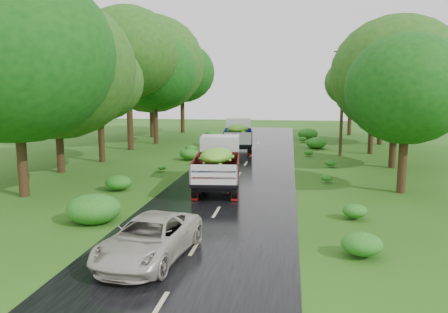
% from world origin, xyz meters
% --- Properties ---
extents(ground, '(120.00, 120.00, 0.00)m').
position_xyz_m(ground, '(0.00, 0.00, 0.00)').
color(ground, '#1F470F').
rests_on(ground, ground).
extents(road, '(6.50, 80.00, 0.02)m').
position_xyz_m(road, '(0.00, 5.00, 0.01)').
color(road, black).
rests_on(road, ground).
extents(road_lines, '(0.12, 69.60, 0.00)m').
position_xyz_m(road_lines, '(0.00, 6.00, 0.02)').
color(road_lines, '#BFB78C').
rests_on(road_lines, road).
extents(truck_near, '(2.68, 6.11, 2.49)m').
position_xyz_m(truck_near, '(-0.65, 8.43, 1.41)').
color(truck_near, black).
rests_on(truck_near, ground).
extents(truck_far, '(2.81, 6.31, 2.57)m').
position_xyz_m(truck_far, '(-1.30, 22.44, 1.45)').
color(truck_far, black).
rests_on(truck_far, ground).
extents(car, '(2.53, 4.62, 1.23)m').
position_xyz_m(car, '(-1.11, -1.17, 0.63)').
color(car, '#BBB5A6').
rests_on(car, road).
extents(utility_pole, '(1.47, 0.29, 8.37)m').
position_xyz_m(utility_pole, '(6.72, 20.81, 4.31)').
color(utility_pole, '#382616').
rests_on(utility_pole, ground).
extents(trees_left, '(6.69, 35.37, 9.80)m').
position_xyz_m(trees_left, '(-10.28, 21.45, 6.81)').
color(trees_left, black).
rests_on(trees_left, ground).
extents(trees_right, '(6.58, 31.37, 8.25)m').
position_xyz_m(trees_right, '(9.73, 22.62, 5.69)').
color(trees_right, black).
rests_on(trees_right, ground).
extents(shrubs, '(11.90, 44.00, 0.70)m').
position_xyz_m(shrubs, '(0.00, 14.00, 0.35)').
color(shrubs, '#215C15').
rests_on(shrubs, ground).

